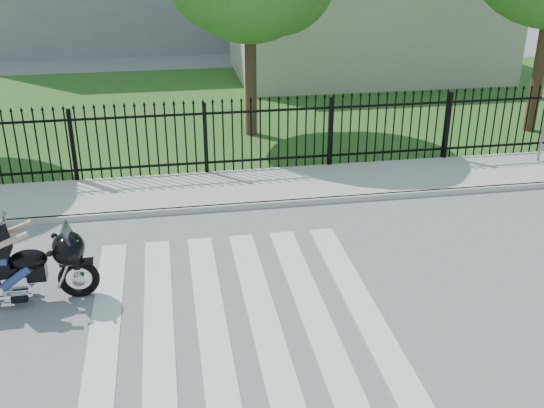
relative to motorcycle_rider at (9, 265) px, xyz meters
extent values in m
plane|color=slate|center=(3.45, -1.03, -0.69)|extent=(120.00, 120.00, 0.00)
cube|color=#ADAAA3|center=(3.45, 3.97, -0.63)|extent=(40.00, 2.00, 0.12)
cube|color=#ADAAA3|center=(3.45, 2.97, -0.63)|extent=(40.00, 0.12, 0.12)
cube|color=#2A571E|center=(3.45, 10.97, -0.68)|extent=(40.00, 12.00, 0.02)
cube|color=black|center=(3.45, 4.97, -0.34)|extent=(26.00, 0.04, 0.05)
cube|color=black|center=(3.45, 4.97, 0.86)|extent=(26.00, 0.04, 0.05)
cylinder|color=#382316|center=(4.95, 7.97, 1.39)|extent=(0.32, 0.32, 4.16)
cylinder|color=#382316|center=(12.95, 6.97, 1.71)|extent=(0.32, 0.32, 4.80)
cube|color=#B8AF9A|center=(10.45, 14.97, 1.06)|extent=(10.00, 6.00, 3.50)
torus|color=black|center=(1.01, 0.03, -0.37)|extent=(0.66, 0.14, 0.66)
cube|color=black|center=(-0.09, 0.00, -0.16)|extent=(1.25, 0.26, 0.29)
ellipsoid|color=black|center=(0.29, 0.01, 0.06)|extent=(0.60, 0.40, 0.32)
cube|color=silver|center=(0.05, 0.00, -0.33)|extent=(0.39, 0.30, 0.29)
ellipsoid|color=black|center=(0.92, 0.02, 0.19)|extent=(0.53, 0.70, 0.52)
camera|label=1|loc=(2.59, -9.26, 4.95)|focal=42.00mm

